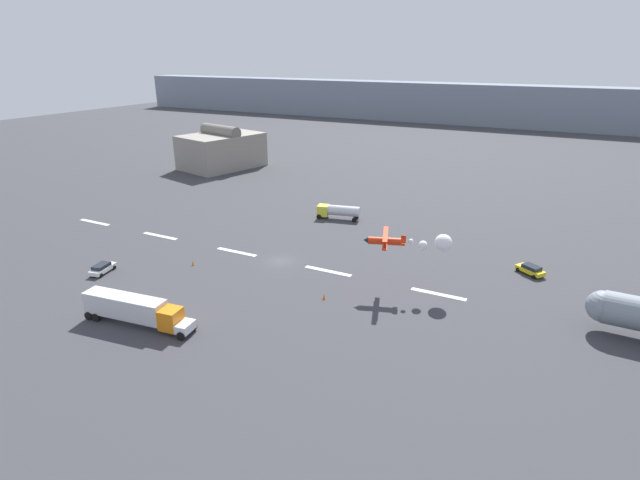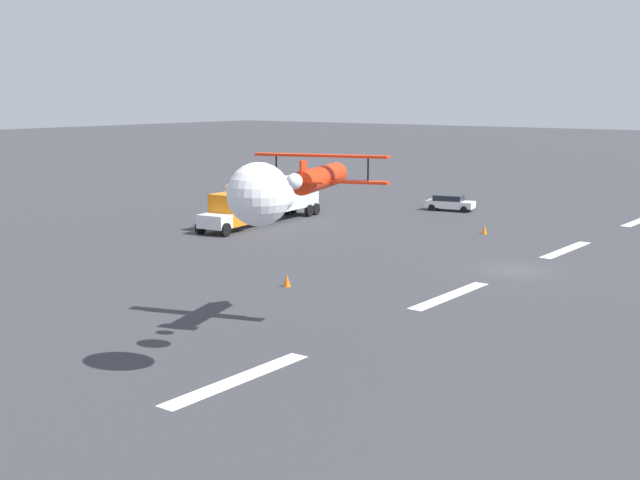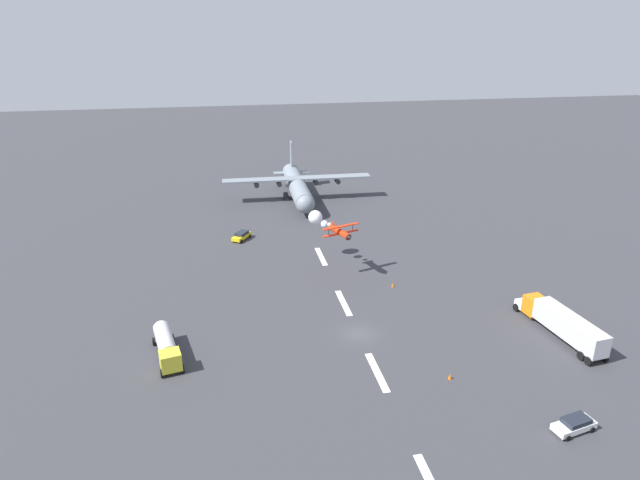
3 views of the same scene
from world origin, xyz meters
name	(u,v)px [view 2 (image 2 of 3)]	position (x,y,z in m)	size (l,w,h in m)	color
ground_plane	(515,270)	(0.00, 0.00, 0.00)	(440.00, 440.00, 0.00)	#38383D
runway_stripe_1	(639,221)	(-26.58, 0.00, 0.01)	(8.00, 0.90, 0.01)	white
runway_stripe_2	(566,250)	(-8.86, 0.00, 0.01)	(8.00, 0.90, 0.01)	white
runway_stripe_3	(450,296)	(8.86, 0.00, 0.01)	(8.00, 0.90, 0.01)	white
runway_stripe_4	(238,379)	(26.58, 0.00, 0.01)	(8.00, 0.90, 0.01)	white
stunt_biplane_red	(281,189)	(23.98, 0.15, 7.42)	(11.95, 7.14, 2.44)	red
semi_truck_orange	(266,199)	(-5.62, -26.05, 2.14)	(15.57, 4.63, 3.70)	silver
followme_car_yellow	(450,202)	(-22.39, -16.85, 0.81)	(2.76, 4.84, 1.52)	white
traffic_cone_near	(484,229)	(-11.78, -7.97, 0.38)	(0.44, 0.44, 0.75)	orange
traffic_cone_far	(287,280)	(12.61, -8.84, 0.38)	(0.44, 0.44, 0.75)	orange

